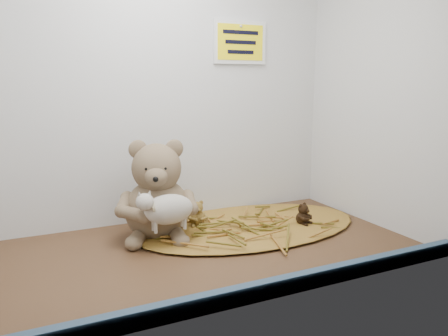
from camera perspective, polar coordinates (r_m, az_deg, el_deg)
name	(u,v)px	position (r cm, az deg, el deg)	size (l,w,h in cm)	color
alcove_shell	(171,72)	(113.37, -6.93, 12.31)	(120.40, 60.20, 90.40)	#3D2615
front_rail	(238,296)	(88.32, 1.88, -16.31)	(119.28, 2.20, 3.60)	#344E63
straw_bed	(250,225)	(131.30, 3.39, -7.48)	(69.16, 40.16, 1.34)	olive
main_teddy	(157,189)	(121.56, -8.71, -2.73)	(22.02, 23.25, 27.31)	#785F4A
toy_lamb	(169,209)	(113.35, -7.23, -5.38)	(16.89, 10.31, 10.91)	beige
mini_teddy_tan	(197,212)	(129.61, -3.56, -5.72)	(5.90, 6.23, 7.32)	olive
mini_teddy_brown	(303,213)	(132.39, 10.24, -5.74)	(5.09, 5.37, 6.31)	black
wall_sign	(240,42)	(144.44, 2.09, 16.08)	(16.00, 1.20, 11.00)	yellow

